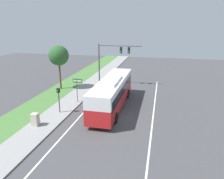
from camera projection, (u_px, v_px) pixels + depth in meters
ground_plane at (116, 118)px, 21.56m from camera, size 80.00×80.00×0.00m
sidewalk at (58, 112)px, 22.86m from camera, size 2.80×80.00×0.12m
grass_verge at (30, 110)px, 23.54m from camera, size 3.60×80.00×0.10m
lane_divider_near at (81, 115)px, 22.32m from camera, size 0.14×30.00×0.01m
lane_divider_far at (152, 122)px, 20.79m from camera, size 0.14×30.00×0.01m
bus at (112, 91)px, 23.84m from camera, size 2.59×11.91×3.43m
signal_gantry at (112, 56)px, 31.90m from camera, size 6.34×0.41×6.12m
pedestrian_signal at (59, 96)px, 22.23m from camera, size 0.28×0.34×2.73m
street_sign at (77, 86)px, 25.20m from camera, size 1.15×0.08×2.95m
utility_cabinet at (35, 120)px, 19.69m from camera, size 0.61×0.56×1.16m
roadside_tree at (59, 56)px, 29.55m from camera, size 2.72×2.72×6.04m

